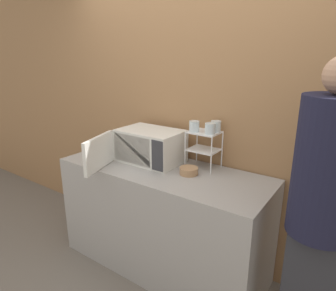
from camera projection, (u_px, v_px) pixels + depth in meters
ground_plane at (138, 285)px, 2.49m from camera, size 12.00×12.00×0.00m
wall_back at (187, 117)px, 2.68m from camera, size 8.00×0.06×2.60m
counter at (162, 218)px, 2.62m from camera, size 1.81×0.69×0.93m
microwave at (148, 146)px, 2.61m from camera, size 0.58×0.79×0.28m
dish_rack at (204, 142)px, 2.45m from camera, size 0.25×0.20×0.31m
glass_front_left at (194, 126)px, 2.41m from camera, size 0.08×0.08×0.09m
glass_back_right at (216, 126)px, 2.41m from camera, size 0.08×0.08×0.09m
glass_front_right at (210, 129)px, 2.34m from camera, size 0.08×0.08×0.09m
bowl at (189, 171)px, 2.36m from camera, size 0.15×0.15×0.05m
person at (322, 206)px, 1.65m from camera, size 0.35×0.35×1.84m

